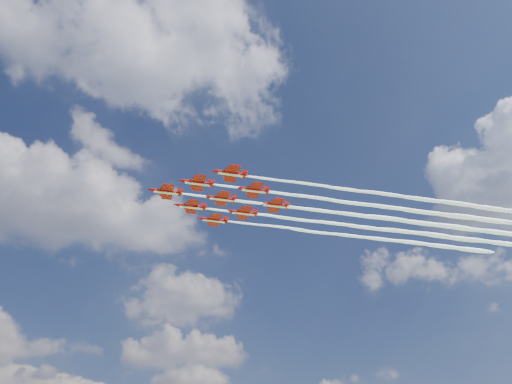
# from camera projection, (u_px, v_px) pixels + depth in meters

# --- Properties ---
(jet_lead) EXTENTS (112.20, 10.91, 2.74)m
(jet_lead) POSITION_uv_depth(u_px,v_px,m) (324.00, 211.00, 166.93)
(jet_lead) COLOR #A10908
(jet_row2_port) EXTENTS (112.20, 10.91, 2.74)m
(jet_row2_port) POSITION_uv_depth(u_px,v_px,m) (357.00, 203.00, 162.53)
(jet_row2_port) COLOR #A10908
(jet_row2_starb) EXTENTS (112.20, 10.91, 2.74)m
(jet_row2_starb) POSITION_uv_depth(u_px,v_px,m) (340.00, 224.00, 174.90)
(jet_row2_starb) COLOR #A10908
(jet_row3_port) EXTENTS (112.20, 10.91, 2.74)m
(jet_row3_port) POSITION_uv_depth(u_px,v_px,m) (393.00, 195.00, 158.14)
(jet_row3_port) COLOR #A10908
(jet_row3_centre) EXTENTS (112.20, 10.91, 2.74)m
(jet_row3_centre) POSITION_uv_depth(u_px,v_px,m) (373.00, 217.00, 170.50)
(jet_row3_centre) COLOR #A10908
(jet_row3_starb) EXTENTS (112.20, 10.91, 2.74)m
(jet_row3_starb) POSITION_uv_depth(u_px,v_px,m) (355.00, 236.00, 182.87)
(jet_row3_starb) COLOR #A10908
(jet_row4_port) EXTENTS (112.20, 10.91, 2.74)m
(jet_row4_port) POSITION_uv_depth(u_px,v_px,m) (407.00, 210.00, 166.11)
(jet_row4_port) COLOR #A10908
(jet_row4_starb) EXTENTS (112.20, 10.91, 2.74)m
(jet_row4_starb) POSITION_uv_depth(u_px,v_px,m) (386.00, 230.00, 178.47)
(jet_row4_starb) COLOR #A10908
(jet_tail) EXTENTS (112.20, 10.91, 2.74)m
(jet_tail) POSITION_uv_depth(u_px,v_px,m) (419.00, 223.00, 174.08)
(jet_tail) COLOR #A10908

